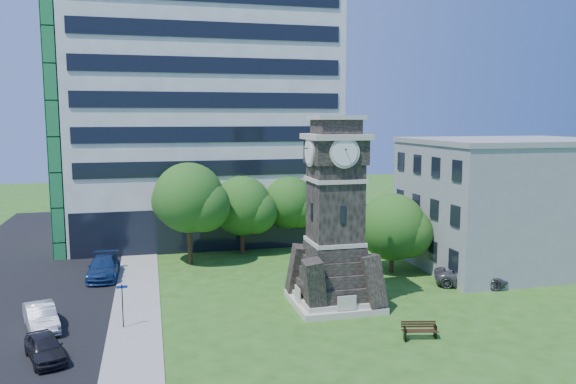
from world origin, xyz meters
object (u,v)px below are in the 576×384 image
object	(u,v)px
clock_tower	(335,225)
car_street_south	(45,347)
street_sign	(122,301)
car_east_lot	(471,276)
car_street_mid	(41,317)
park_bench	(420,330)
car_street_north	(104,267)

from	to	relation	value
clock_tower	car_street_south	distance (m)	17.98
clock_tower	street_sign	distance (m)	13.68
clock_tower	car_east_lot	bearing A→B (deg)	8.01
car_street_mid	park_bench	bearing A→B (deg)	-34.92
car_street_mid	car_east_lot	distance (m)	28.70
park_bench	car_street_south	bearing A→B (deg)	-173.12
car_street_north	park_bench	distance (m)	24.36
car_street_north	street_sign	world-z (taller)	street_sign
car_street_south	car_east_lot	distance (m)	28.35
car_street_north	clock_tower	bearing A→B (deg)	-32.81
car_street_south	car_street_north	world-z (taller)	car_street_north
car_east_lot	car_street_mid	bearing A→B (deg)	116.26
clock_tower	car_street_north	bearing A→B (deg)	146.16
clock_tower	car_east_lot	world-z (taller)	clock_tower
car_street_mid	car_east_lot	bearing A→B (deg)	-14.07
car_street_mid	street_sign	xyz separation A→B (m)	(4.58, -1.01, 0.92)
clock_tower	street_sign	world-z (taller)	clock_tower
clock_tower	car_street_mid	xyz separation A→B (m)	(-17.73, -0.03, -4.56)
car_street_south	car_street_mid	size ratio (longest dim) A/B	0.88
clock_tower	car_street_mid	world-z (taller)	clock_tower
car_east_lot	park_bench	world-z (taller)	car_east_lot
car_street_north	car_east_lot	bearing A→B (deg)	-17.18
car_street_south	car_east_lot	world-z (taller)	car_east_lot
car_street_south	car_street_north	xyz separation A→B (m)	(1.74, 14.62, 0.13)
car_street_south	street_sign	distance (m)	5.13
car_street_north	car_street_south	bearing A→B (deg)	-95.73
car_street_mid	street_sign	distance (m)	4.78
car_street_south	street_sign	size ratio (longest dim) A/B	1.47
street_sign	car_street_mid	bearing A→B (deg)	164.99
car_street_south	car_street_mid	distance (m)	4.62
clock_tower	car_street_north	world-z (taller)	clock_tower
clock_tower	car_street_south	bearing A→B (deg)	-164.85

